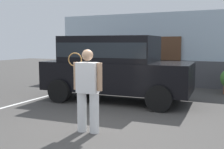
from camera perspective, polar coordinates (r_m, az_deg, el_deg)
name	(u,v)px	position (r m, az deg, el deg)	size (l,w,h in m)	color
ground_plane	(95,129)	(6.05, -3.44, -11.23)	(40.00, 40.00, 0.00)	#423F3D
parking_stripe_0	(26,101)	(9.16, -17.25, -5.33)	(0.12, 4.40, 0.01)	silver
house_frontage	(173,51)	(12.17, 12.46, 4.68)	(10.99, 0.40, 3.13)	silver
parked_suv	(114,65)	(8.80, 0.48, 2.02)	(4.73, 2.43, 2.05)	black
tennis_player_man	(88,89)	(5.68, -5.05, -3.08)	(0.77, 0.30, 1.71)	white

